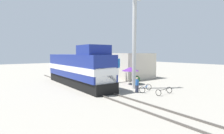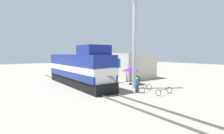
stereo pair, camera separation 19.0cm
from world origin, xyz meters
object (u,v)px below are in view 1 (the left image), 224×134
bicycle_spare (164,91)px  billboard_sign (114,65)px  person_bystander (137,84)px  bicycle (145,88)px  locomotive (79,69)px  vendor_umbrella (130,69)px  utility_pole (134,38)px

bicycle_spare → billboard_sign: bearing=-6.5°
person_bystander → bicycle: person_bystander is taller
locomotive → bicycle: bearing=-59.4°
locomotive → vendor_umbrella: bearing=-27.0°
bicycle → bicycle_spare: size_ratio=1.03×
bicycle_spare → bicycle: bearing=8.7°
utility_pole → vendor_umbrella: utility_pole is taller
vendor_umbrella → billboard_sign: size_ratio=0.69×
utility_pole → bicycle_spare: bearing=-85.0°
bicycle → bicycle_spare: bicycle is taller
utility_pole → person_bystander: size_ratio=7.23×
utility_pole → bicycle: 5.87m
utility_pole → bicycle: (-0.10, -1.94, -5.54)m
bicycle_spare → vendor_umbrella: bearing=-14.3°
utility_pole → vendor_umbrella: 4.77m
person_bystander → utility_pole: bearing=55.2°
utility_pole → billboard_sign: size_ratio=3.47×
person_bystander → bicycle: size_ratio=0.80×
locomotive → billboard_sign: size_ratio=4.10×
utility_pole → bicycle: utility_pole is taller
vendor_umbrella → bicycle: bearing=-111.1°
utility_pole → bicycle_spare: utility_pole is taller
vendor_umbrella → person_bystander: vendor_umbrella is taller
utility_pole → person_bystander: (-1.25, -1.80, -5.02)m
bicycle → billboard_sign: bearing=-28.6°
person_bystander → bicycle_spare: 2.78m
billboard_sign → bicycle: 7.28m
bicycle → utility_pole: bearing=-24.3°
utility_pole → person_bystander: bearing=-124.8°
billboard_sign → person_bystander: bearing=-106.8°
bicycle → bicycle_spare: (0.45, -2.08, -0.01)m
billboard_sign → bicycle: billboard_sign is taller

